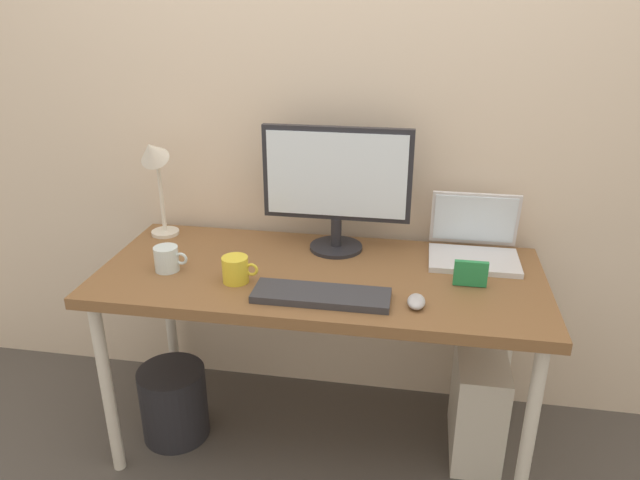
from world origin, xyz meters
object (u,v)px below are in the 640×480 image
Objects in this scene: desk_lamp at (154,166)px; coffee_mug at (236,269)px; photo_frame at (471,274)px; monitor at (337,182)px; keyboard at (321,295)px; laptop at (474,242)px; glass_cup at (167,259)px; desk at (320,287)px; wastebasket at (174,403)px; mouse at (416,302)px; computer_tower at (477,403)px.

desk_lamp is 3.35× the size of coffee_mug.
desk_lamp reaches higher than photo_frame.
monitor reaches higher than photo_frame.
coffee_mug is at bearing -131.79° from monitor.
laptop is at bearing 39.78° from keyboard.
glass_cup is at bearing -152.97° from monitor.
desk is 12.50× the size of coffee_mug.
photo_frame is 1.26m from wastebasket.
desk is 12.94× the size of glass_cup.
monitor is 0.56m from mouse.
coffee_mug is (-0.29, -0.33, -0.22)m from monitor.
coffee_mug reaches higher than mouse.
glass_cup is 1.09× the size of photo_frame.
desk_lamp reaches higher than laptop.
photo_frame is (0.47, 0.17, 0.04)m from keyboard.
mouse is at bearing -7.48° from glass_cup.
laptop reaches higher than keyboard.
photo_frame is (1.19, -0.23, -0.24)m from desk_lamp.
computer_tower is 1.18m from wastebasket.
mouse reaches higher than keyboard.
coffee_mug is 0.71m from wastebasket.
desk_lamp is (-0.70, 0.00, 0.02)m from monitor.
keyboard is (0.71, -0.40, -0.28)m from desk_lamp.
laptop is 3.56× the size of mouse.
mouse is 0.73× the size of coffee_mug.
glass_cup reaches higher than computer_tower.
keyboard is 0.87m from wastebasket.
mouse is 0.61m from coffee_mug.
glass_cup is 0.29× the size of computer_tower.
desk is 0.55m from glass_cup.
keyboard is 0.31m from coffee_mug.
glass_cup is at bearing -62.85° from desk_lamp.
desk is 0.39m from monitor.
laptop reaches higher than computer_tower.
desk_lamp is at bearing 117.15° from glass_cup.
photo_frame is at bearing -135.73° from computer_tower.
desk reaches higher than computer_tower.
monitor is at bearing 82.54° from desk.
desk_lamp is 0.40m from glass_cup.
coffee_mug is (-0.27, -0.12, 0.11)m from desk.
desk is at bearing 8.63° from glass_cup.
photo_frame reaches higher than keyboard.
mouse is 0.30× the size of wastebasket.
keyboard is at bearing -79.03° from desk.
laptop reaches higher than glass_cup.
monitor reaches higher than wastebasket.
monitor is 0.47m from keyboard.
desk_lamp is at bearing 179.96° from monitor.
mouse is (-0.20, -0.41, -0.04)m from laptop.
desk is 5.17× the size of wastebasket.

